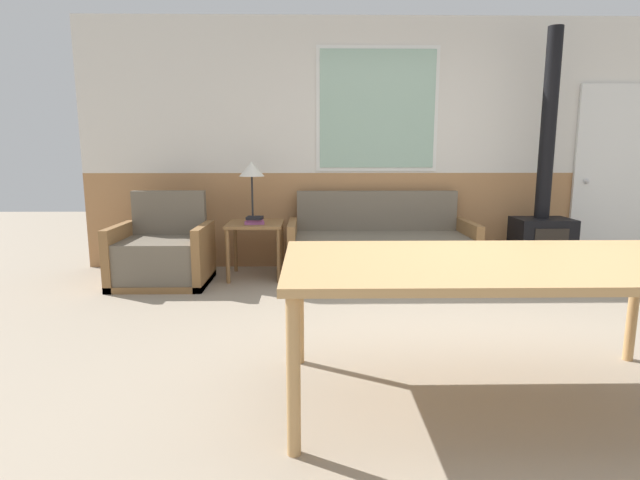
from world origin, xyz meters
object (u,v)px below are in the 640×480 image
object	(u,v)px
couch	(380,251)
side_table	(256,231)
wood_stove	(543,213)
armchair	(163,256)
dining_table	(500,270)
table_lamp	(252,171)

from	to	relation	value
couch	side_table	world-z (taller)	couch
wood_stove	armchair	bearing A→B (deg)	-176.17
couch	dining_table	size ratio (longest dim) A/B	0.87
side_table	dining_table	distance (m)	3.05
dining_table	couch	bearing A→B (deg)	95.01
armchair	dining_table	distance (m)	3.41
couch	wood_stove	world-z (taller)	wood_stove
couch	armchair	size ratio (longest dim) A/B	2.12
table_lamp	dining_table	xyz separation A→B (m)	(1.56, -2.73, -0.39)
armchair	dining_table	world-z (taller)	armchair
couch	armchair	xyz separation A→B (m)	(-2.17, -0.28, 0.01)
table_lamp	dining_table	size ratio (longest dim) A/B	0.28
couch	table_lamp	size ratio (longest dim) A/B	3.08
table_lamp	wood_stove	xyz separation A→B (m)	(3.00, -0.09, -0.43)
wood_stove	couch	bearing A→B (deg)	179.15
armchair	wood_stove	xyz separation A→B (m)	(3.85, 0.26, 0.38)
couch	dining_table	distance (m)	2.71
table_lamp	wood_stove	size ratio (longest dim) A/B	0.25
side_table	table_lamp	size ratio (longest dim) A/B	0.92
couch	armchair	world-z (taller)	armchair
armchair	table_lamp	world-z (taller)	table_lamp
armchair	table_lamp	bearing A→B (deg)	5.10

